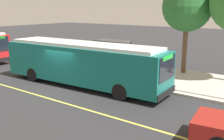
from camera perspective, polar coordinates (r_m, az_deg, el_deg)
name	(u,v)px	position (r m, az deg, el deg)	size (l,w,h in m)	color
ground_plane	(64,87)	(18.37, -10.23, -3.56)	(120.00, 120.00, 0.00)	#2B2B2D
sidewalk_curb	(116,70)	(22.73, 0.76, 0.06)	(44.00, 6.40, 0.15)	#B7B2A8
lane_stripe_center	(37,95)	(17.01, -15.62, -5.19)	(36.00, 0.14, 0.01)	#E0D64C
transit_bus_main	(82,62)	(18.13, -6.39, 1.61)	(12.34, 3.19, 2.95)	#146B66
bus_shelter	(112,49)	(22.24, 0.02, 4.59)	(2.90, 1.60, 2.48)	#333338
waiting_bench	(112,63)	(22.57, -0.09, 1.41)	(1.60, 0.48, 0.95)	brown
route_sign_post	(127,54)	(19.26, 3.14, 3.37)	(0.44, 0.08, 2.80)	#333338
pedestrian_commuter	(100,61)	(21.34, -2.68, 2.04)	(0.24, 0.40, 1.69)	#282D47
street_tree_upstreet	(187,7)	(21.61, 15.75, 12.80)	(3.80, 3.80, 7.05)	brown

